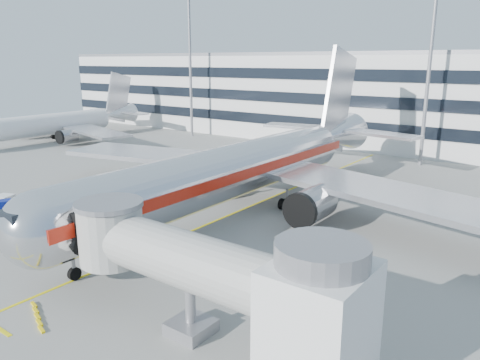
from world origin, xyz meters
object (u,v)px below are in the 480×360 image
Objects in this scene: cargo_container_right at (99,197)px; cargo_container_left at (5,203)px; main_jet at (247,166)px; cargo_container_front at (77,204)px; baggage_tug at (5,213)px; ramp_worker at (23,219)px; belt_loader at (70,220)px.

cargo_container_left is at bearing -129.10° from cargo_container_right.
main_jet is at bearing 39.42° from cargo_container_left.
main_jet reaches higher than cargo_container_front.
baggage_tug is 1.53× the size of ramp_worker.
main_jet is 17.00m from belt_loader.
main_jet is at bearing 32.70° from cargo_container_right.
belt_loader is 3.86m from ramp_worker.
belt_loader reaches higher than cargo_container_left.
ramp_worker reaches higher than cargo_container_right.
baggage_tug is at bearing -27.19° from cargo_container_left.
belt_loader reaches higher than baggage_tug.
main_jet is 15.41m from cargo_container_right.
main_jet is at bearing -1.19° from ramp_worker.
cargo_container_right is (-12.65, -8.12, -3.41)m from main_jet.
baggage_tug is at bearing 121.42° from ramp_worker.
belt_loader is 2.38× the size of cargo_container_front.
belt_loader is 2.38× the size of cargo_container_right.
cargo_container_front is at bearing 136.46° from belt_loader.
baggage_tug is at bearing -107.06° from cargo_container_right.
cargo_container_left is (-18.22, -14.97, -3.43)m from main_jet.
cargo_container_right reaches higher than cargo_container_left.
ramp_worker is (0.84, -8.55, 0.13)m from cargo_container_right.
cargo_container_right is at bearing 39.72° from ramp_worker.
baggage_tug is at bearing -155.82° from belt_loader.
ramp_worker is at bearing -132.15° from belt_loader.
cargo_container_front reaches higher than cargo_container_left.
cargo_container_right is at bearing 72.94° from baggage_tug.
belt_loader is 6.65m from cargo_container_right.
cargo_container_left is (-2.99, 1.54, -0.03)m from baggage_tug.
cargo_container_left is 7.21m from cargo_container_front.
cargo_container_front is at bearing 61.37° from baggage_tug.
cargo_container_right is (2.57, 8.39, -0.01)m from baggage_tug.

